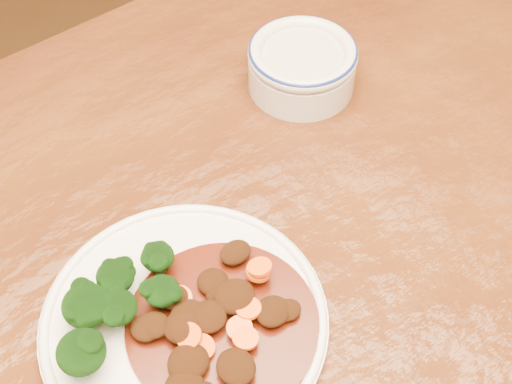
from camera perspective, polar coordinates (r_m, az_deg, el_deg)
dining_table at (r=0.75m, az=1.10°, el=-10.15°), size 1.51×0.92×0.75m
dinner_plate at (r=0.65m, az=-5.75°, el=-10.20°), size 0.26×0.26×0.02m
broccoli_florets at (r=0.64m, az=-11.60°, el=-8.93°), size 0.14×0.08×0.05m
mince_stew at (r=0.64m, az=-3.29°, el=-10.45°), size 0.17×0.17×0.03m
dip_bowl at (r=0.84m, az=3.71°, el=10.13°), size 0.13×0.13×0.06m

